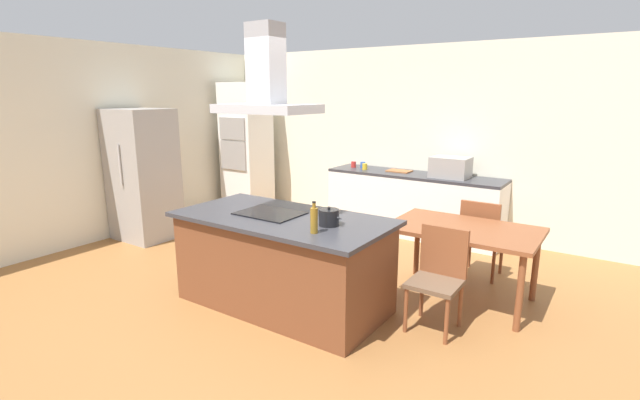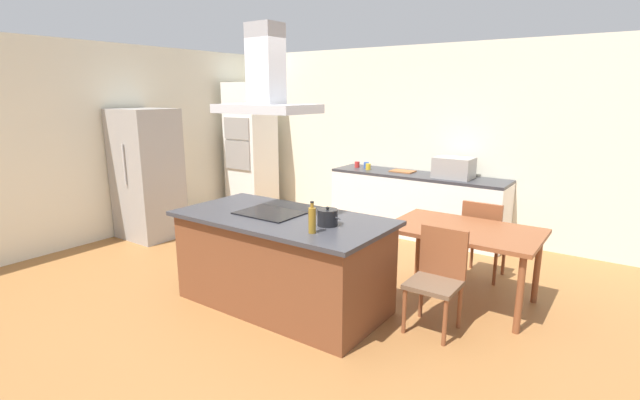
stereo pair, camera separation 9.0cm
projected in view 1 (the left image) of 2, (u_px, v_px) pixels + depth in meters
ground at (359, 260)px, 5.74m from camera, size 16.00×16.00×0.00m
wall_back at (418, 140)px, 6.84m from camera, size 7.20×0.10×2.70m
wall_left at (143, 139)px, 6.91m from camera, size 0.10×8.80×2.70m
kitchen_island at (283, 261)px, 4.42m from camera, size 2.07×1.05×0.90m
cooktop at (270, 213)px, 4.40m from camera, size 0.60×0.44×0.01m
tea_kettle at (329, 217)px, 4.01m from camera, size 0.23×0.18×0.17m
olive_oil_bottle at (314, 220)px, 3.78m from camera, size 0.06×0.06×0.27m
back_counter at (413, 204)px, 6.69m from camera, size 2.53×0.62×0.90m
countertop_microwave at (450, 167)px, 6.27m from camera, size 0.50×0.38×0.28m
coffee_mug_red at (354, 164)px, 7.15m from camera, size 0.08×0.08×0.09m
coffee_mug_blue at (363, 165)px, 7.09m from camera, size 0.08×0.08×0.09m
coffee_mug_yellow at (365, 167)px, 6.93m from camera, size 0.08×0.08×0.09m
cutting_board at (399, 171)px, 6.76m from camera, size 0.34×0.24×0.02m
wall_oven_stack at (246, 148)px, 7.99m from camera, size 0.70×0.66×2.20m
refrigerator at (143, 175)px, 6.44m from camera, size 0.80×0.73×1.82m
dining_table at (464, 235)px, 4.51m from camera, size 1.40×0.90×0.75m
chair_facing_island at (439, 272)px, 4.01m from camera, size 0.42×0.42×0.89m
chair_facing_back_wall at (481, 234)px, 5.09m from camera, size 0.42×0.42×0.89m
range_hood at (266, 85)px, 4.13m from camera, size 0.90×0.55×0.78m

